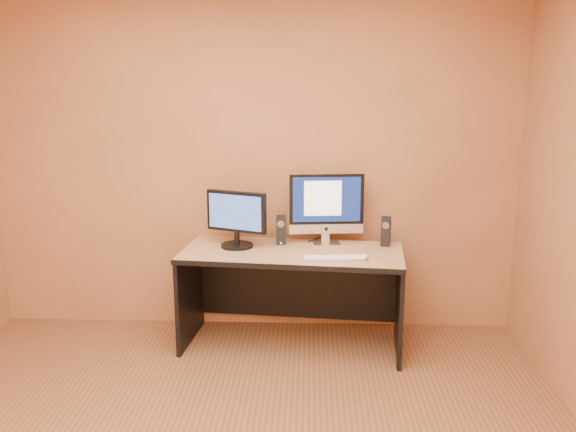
{
  "coord_description": "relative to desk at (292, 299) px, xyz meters",
  "views": [
    {
      "loc": [
        0.43,
        -2.57,
        1.94
      ],
      "look_at": [
        0.28,
        1.49,
        1.0
      ],
      "focal_mm": 38.0,
      "sensor_mm": 36.0,
      "label": 1
    }
  ],
  "objects": [
    {
      "name": "speaker_right",
      "position": [
        0.68,
        0.16,
        0.47
      ],
      "size": [
        0.08,
        0.08,
        0.21
      ],
      "primitive_type": null,
      "rotation": [
        0.0,
        0.0,
        -0.22
      ],
      "color": "black",
      "rests_on": "desk"
    },
    {
      "name": "desk",
      "position": [
        0.0,
        0.0,
        0.0
      ],
      "size": [
        1.62,
        0.83,
        0.72
      ],
      "primitive_type": null,
      "rotation": [
        0.0,
        0.0,
        -0.1
      ],
      "color": "#A77C53",
      "rests_on": "ground"
    },
    {
      "name": "mouse",
      "position": [
        0.49,
        -0.17,
        0.38
      ],
      "size": [
        0.08,
        0.11,
        0.04
      ],
      "primitive_type": "ellipsoid",
      "rotation": [
        0.0,
        0.0,
        -0.24
      ],
      "color": "white",
      "rests_on": "desk"
    },
    {
      "name": "speaker_left",
      "position": [
        -0.09,
        0.18,
        0.47
      ],
      "size": [
        0.07,
        0.07,
        0.21
      ],
      "primitive_type": null,
      "rotation": [
        0.0,
        0.0,
        0.0
      ],
      "color": "black",
      "rests_on": "desk"
    },
    {
      "name": "cable_a",
      "position": [
        0.3,
        0.27,
        0.36
      ],
      "size": [
        0.1,
        0.2,
        0.01
      ],
      "primitive_type": "cylinder",
      "rotation": [
        1.57,
        0.0,
        0.46
      ],
      "color": "black",
      "rests_on": "desk"
    },
    {
      "name": "imac",
      "position": [
        0.25,
        0.2,
        0.63
      ],
      "size": [
        0.57,
        0.26,
        0.54
      ],
      "primitive_type": null,
      "rotation": [
        0.0,
        0.0,
        0.09
      ],
      "color": "silver",
      "rests_on": "desk"
    },
    {
      "name": "second_monitor",
      "position": [
        -0.4,
        0.09,
        0.57
      ],
      "size": [
        0.52,
        0.39,
        0.41
      ],
      "primitive_type": null,
      "rotation": [
        0.0,
        0.0,
        -0.37
      ],
      "color": "black",
      "rests_on": "desk"
    },
    {
      "name": "keyboard",
      "position": [
        0.28,
        -0.19,
        0.37
      ],
      "size": [
        0.43,
        0.15,
        0.02
      ],
      "primitive_type": "cube",
      "rotation": [
        0.0,
        0.0,
        0.08
      ],
      "color": "#B8B9BD",
      "rests_on": "desk"
    },
    {
      "name": "cable_b",
      "position": [
        0.16,
        0.3,
        0.36
      ],
      "size": [
        0.1,
        0.15,
        0.01
      ],
      "primitive_type": "cylinder",
      "rotation": [
        1.57,
        0.0,
        -0.57
      ],
      "color": "black",
      "rests_on": "desk"
    },
    {
      "name": "walls",
      "position": [
        -0.31,
        -1.59,
        0.94
      ],
      "size": [
        4.0,
        4.0,
        2.6
      ],
      "primitive_type": null,
      "color": "#A26541",
      "rests_on": "ground"
    }
  ]
}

